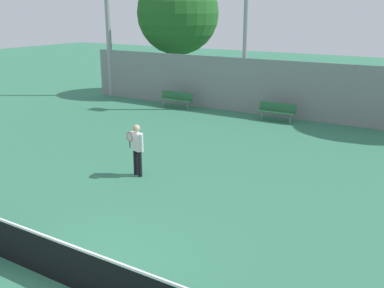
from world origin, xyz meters
name	(u,v)px	position (x,y,z in m)	size (l,w,h in m)	color
ground_plane	(69,286)	(0.00, 0.00, 0.00)	(100.00, 100.00, 0.00)	#337556
tennis_net	(67,264)	(0.00, 0.00, 0.49)	(10.30, 0.09, 0.97)	#195128
tennis_player	(137,147)	(-2.69, 5.59, 1.00)	(0.59, 0.47, 1.72)	black
bench_courtside_near	(176,98)	(-7.51, 15.07, 0.56)	(1.99, 0.40, 0.89)	#28663D
bench_adjacent_court	(277,110)	(-1.63, 15.07, 0.56)	(1.86, 0.40, 0.89)	#28663D
light_pole_near_left	(107,11)	(-13.10, 16.06, 5.14)	(0.90, 0.60, 9.22)	#939399
light_pole_far_right	(246,7)	(-4.18, 16.66, 5.37)	(0.90, 0.60, 8.98)	#939399
back_fence	(317,93)	(0.00, 16.02, 1.43)	(27.68, 0.06, 2.85)	gray
tree_green_tall	(178,14)	(-9.79, 18.75, 5.00)	(5.05, 5.05, 7.54)	brown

